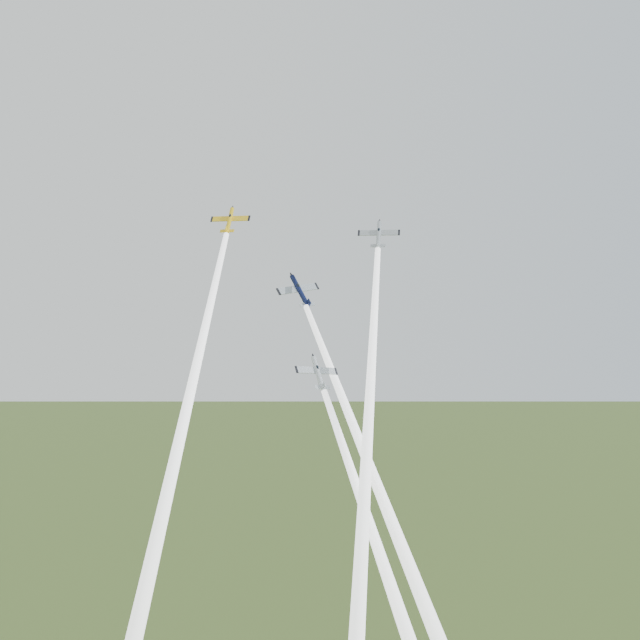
# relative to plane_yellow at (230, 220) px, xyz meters

# --- Properties ---
(plane_yellow) EXTENTS (8.30, 7.14, 6.29)m
(plane_yellow) POSITION_rel_plane_yellow_xyz_m (0.00, 0.00, 0.00)
(plane_yellow) COLOR yellow
(smoke_trail_yellow) EXTENTS (17.53, 39.27, 57.51)m
(smoke_trail_yellow) POSITION_rel_plane_yellow_xyz_m (-8.09, -20.09, -30.73)
(smoke_trail_yellow) COLOR white
(plane_navy) EXTENTS (10.52, 8.11, 8.54)m
(plane_navy) POSITION_rel_plane_yellow_xyz_m (11.50, -4.08, -12.21)
(plane_navy) COLOR #0D133A
(smoke_trail_navy) EXTENTS (16.11, 33.72, 49.42)m
(smoke_trail_navy) POSITION_rel_plane_yellow_xyz_m (18.90, -21.37, -38.90)
(smoke_trail_navy) COLOR white
(plane_silver_right) EXTENTS (8.33, 7.02, 6.39)m
(plane_silver_right) POSITION_rel_plane_yellow_xyz_m (23.92, -9.16, -2.93)
(plane_silver_right) COLOR #AAB0B8
(smoke_trail_silver_right) EXTENTS (17.20, 42.59, 61.83)m
(smoke_trail_silver_right) POSITION_rel_plane_yellow_xyz_m (16.04, -30.96, -35.82)
(smoke_trail_silver_right) COLOR white
(plane_silver_low) EXTENTS (8.10, 7.19, 6.96)m
(plane_silver_low) POSITION_rel_plane_yellow_xyz_m (11.54, -19.34, -25.25)
(plane_silver_low) COLOR silver
(smoke_trail_silver_low) EXTENTS (12.26, 30.78, 43.75)m
(smoke_trail_silver_low) POSITION_rel_plane_yellow_xyz_m (16.92, -35.27, -49.11)
(smoke_trail_silver_low) COLOR white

